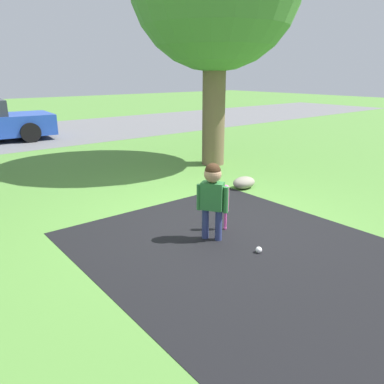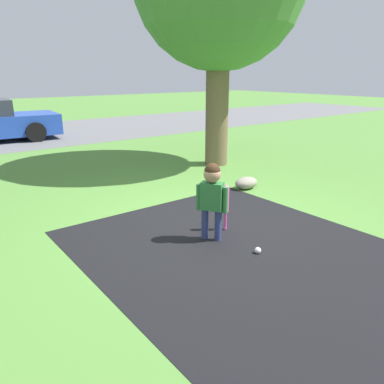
% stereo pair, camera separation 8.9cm
% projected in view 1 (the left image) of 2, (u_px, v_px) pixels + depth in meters
% --- Properties ---
extents(ground_plane, '(60.00, 60.00, 0.00)m').
position_uv_depth(ground_plane, '(205.00, 221.00, 5.34)').
color(ground_plane, '#518438').
extents(driveway_strip, '(3.35, 7.00, 0.01)m').
position_uv_depth(driveway_strip, '(366.00, 311.00, 3.32)').
color(driveway_strip, black).
rests_on(driveway_strip, ground).
extents(street_strip, '(40.00, 6.00, 0.01)m').
position_uv_depth(street_strip, '(16.00, 136.00, 12.60)').
color(street_strip, slate).
rests_on(street_strip, ground).
extents(child, '(0.27, 0.35, 0.99)m').
position_uv_depth(child, '(212.00, 191.00, 4.57)').
color(child, navy).
rests_on(child, ground).
extents(baseball_bat, '(0.08, 0.08, 0.63)m').
position_uv_depth(baseball_bat, '(226.00, 201.00, 4.93)').
color(baseball_bat, '#E54CA5').
rests_on(baseball_bat, ground).
extents(sports_ball, '(0.08, 0.08, 0.08)m').
position_uv_depth(sports_ball, '(259.00, 250.00, 4.39)').
color(sports_ball, white).
rests_on(sports_ball, ground).
extents(edging_rock, '(0.46, 0.32, 0.21)m').
position_uv_depth(edging_rock, '(244.00, 183.00, 6.83)').
color(edging_rock, gray).
rests_on(edging_rock, ground).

